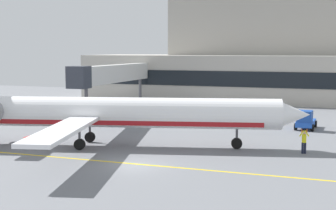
{
  "coord_description": "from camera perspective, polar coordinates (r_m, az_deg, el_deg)",
  "views": [
    {
      "loc": [
        13.52,
        -30.65,
        8.11
      ],
      "look_at": [
        -1.61,
        11.32,
        3.0
      ],
      "focal_mm": 51.81,
      "sensor_mm": 36.0,
      "label": 1
    }
  ],
  "objects": [
    {
      "name": "safety_cone_bravo",
      "position": [
        46.79,
        -12.97,
        -3.31
      ],
      "size": [
        0.47,
        0.47,
        0.55
      ],
      "color": "orange",
      "rests_on": "ground"
    },
    {
      "name": "pushback_tractor",
      "position": [
        51.39,
        15.86,
        -1.76
      ],
      "size": [
        2.08,
        3.93,
        2.0
      ],
      "color": "#1E4CB2",
      "rests_on": "ground"
    },
    {
      "name": "baggage_tug",
      "position": [
        59.74,
        -1.03,
        -0.42
      ],
      "size": [
        2.88,
        3.26,
        1.91
      ],
      "color": "#1E4CB2",
      "rests_on": "ground"
    },
    {
      "name": "jet_bridge_east",
      "position": [
        66.39,
        -6.64,
        3.61
      ],
      "size": [
        2.4,
        21.07,
        6.15
      ],
      "color": "silver",
      "rests_on": "ground"
    },
    {
      "name": "ground",
      "position": [
        34.48,
        -3.9,
        -7.17
      ],
      "size": [
        120.0,
        120.0,
        0.11
      ],
      "color": "slate"
    },
    {
      "name": "terminal_building",
      "position": [
        79.54,
        14.19,
        5.08
      ],
      "size": [
        68.85,
        16.24,
        17.29
      ],
      "color": "#ADA89E",
      "rests_on": "ground"
    },
    {
      "name": "regional_jet",
      "position": [
        41.07,
        -8.49,
        -0.89
      ],
      "size": [
        34.18,
        25.62,
        7.78
      ],
      "color": "white",
      "rests_on": "ground"
    },
    {
      "name": "safety_cone_alpha",
      "position": [
        54.39,
        -14.93,
        -2.0
      ],
      "size": [
        0.47,
        0.47,
        0.55
      ],
      "color": "orange",
      "rests_on": "ground"
    },
    {
      "name": "marshaller",
      "position": [
        39.47,
        15.71,
        -4.1
      ],
      "size": [
        0.78,
        0.46,
        1.95
      ],
      "color": "#191E33",
      "rests_on": "ground"
    }
  ]
}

